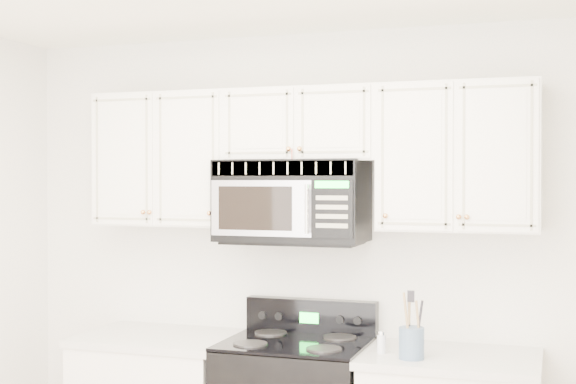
% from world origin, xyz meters
% --- Properties ---
extents(room, '(3.51, 3.51, 2.61)m').
position_xyz_m(room, '(0.00, 0.00, 1.30)').
color(room, '#8D634E').
rests_on(room, ground).
extents(upper_cabinets, '(2.44, 0.37, 0.75)m').
position_xyz_m(upper_cabinets, '(-0.00, 1.58, 1.93)').
color(upper_cabinets, silver).
rests_on(upper_cabinets, ground).
extents(microwave, '(0.79, 0.44, 0.44)m').
position_xyz_m(microwave, '(-0.06, 1.55, 1.67)').
color(microwave, black).
rests_on(microwave, ground).
extents(utensil_crock, '(0.12, 0.12, 0.32)m').
position_xyz_m(utensil_crock, '(0.63, 1.28, 1.00)').
color(utensil_crock, '#465F7C').
rests_on(utensil_crock, base_cabinet_right).
extents(shaker_salt, '(0.04, 0.04, 0.09)m').
position_xyz_m(shaker_salt, '(0.45, 1.48, 0.97)').
color(shaker_salt, silver).
rests_on(shaker_salt, base_cabinet_right).
extents(shaker_pepper, '(0.05, 0.05, 0.11)m').
position_xyz_m(shaker_pepper, '(0.47, 1.35, 0.98)').
color(shaker_pepper, silver).
rests_on(shaker_pepper, base_cabinet_right).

